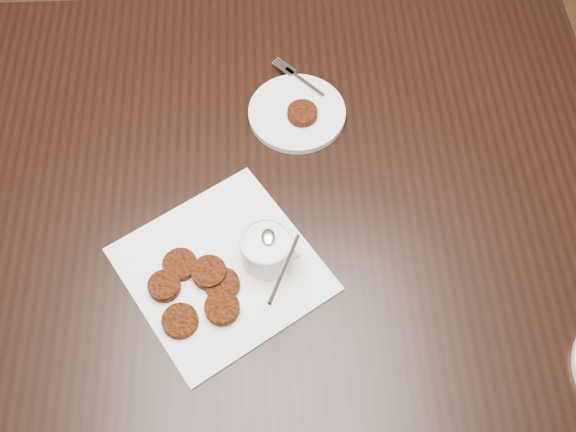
% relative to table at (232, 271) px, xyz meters
% --- Properties ---
extents(floor, '(4.00, 4.00, 0.00)m').
position_rel_table_xyz_m(floor, '(0.06, -0.10, -0.38)').
color(floor, '#54311C').
rests_on(floor, ground).
extents(table, '(1.45, 0.93, 0.75)m').
position_rel_table_xyz_m(table, '(0.00, 0.00, 0.00)').
color(table, black).
rests_on(table, floor).
extents(napkin, '(0.40, 0.40, 0.00)m').
position_rel_table_xyz_m(napkin, '(0.01, -0.18, 0.38)').
color(napkin, white).
rests_on(napkin, table).
extents(sauce_ramekin, '(0.14, 0.14, 0.12)m').
position_rel_table_xyz_m(sauce_ramekin, '(0.08, -0.16, 0.44)').
color(sauce_ramekin, silver).
rests_on(sauce_ramekin, napkin).
extents(patty_cluster, '(0.20, 0.20, 0.02)m').
position_rel_table_xyz_m(patty_cluster, '(-0.03, -0.21, 0.39)').
color(patty_cluster, '#68280D').
rests_on(patty_cluster, napkin).
extents(plate_with_patty, '(0.26, 0.26, 0.03)m').
position_rel_table_xyz_m(plate_with_patty, '(0.15, 0.14, 0.39)').
color(plate_with_patty, silver).
rests_on(plate_with_patty, table).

